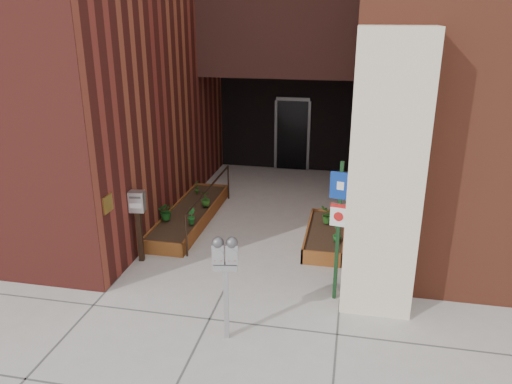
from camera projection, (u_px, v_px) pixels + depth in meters
The scene contains 14 objects.
ground at pixel (225, 287), 8.80m from camera, with size 80.00×80.00×0.00m, color #9E9991.
planter_left at pixel (190, 216), 11.53m from camera, with size 0.90×3.60×0.30m.
planter_right at pixel (326, 236), 10.48m from camera, with size 0.80×2.20×0.30m.
handrail at pixel (210, 193), 11.18m from camera, with size 0.04×3.34×0.90m.
parking_meter at pixel (225, 261), 7.02m from camera, with size 0.38×0.20×1.65m.
sign_post at pixel (339, 218), 7.95m from camera, with size 0.33×0.10×2.42m.
payment_dropbox at pixel (138, 211), 9.40m from camera, with size 0.31×0.25×1.43m.
shrub_left_a at pixel (166, 211), 10.83m from camera, with size 0.36×0.36×0.40m, color #175218.
shrub_left_b at pixel (191, 216), 10.61m from camera, with size 0.20×0.20×0.36m, color #1C6221.
shrub_left_c at pixel (205, 198), 11.58m from camera, with size 0.21×0.21×0.38m, color #245618.
shrub_left_d at pixel (197, 187), 12.41m from camera, with size 0.18×0.18×0.34m, color #285618.
shrub_right_a at pixel (337, 234), 9.80m from camera, with size 0.17×0.17×0.31m, color #1A5D21.
shrub_right_b at pixel (340, 211), 10.91m from camera, with size 0.18×0.18×0.33m, color #1B611D.
shrub_right_c at pixel (328, 215), 10.65m from camera, with size 0.34×0.34×0.38m, color #225919.
Camera 1 is at (2.06, -7.44, 4.58)m, focal length 35.00 mm.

